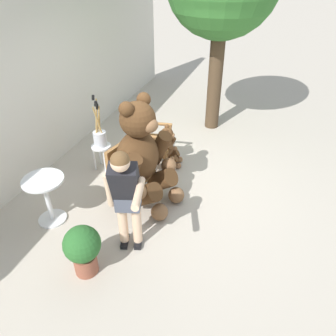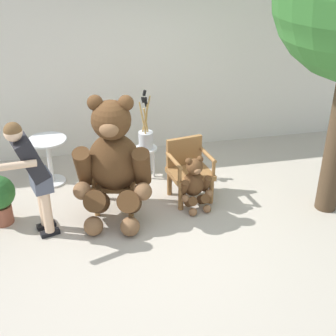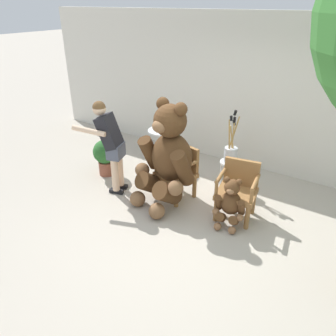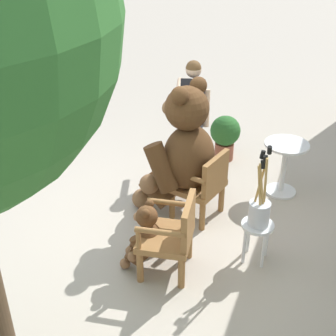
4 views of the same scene
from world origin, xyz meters
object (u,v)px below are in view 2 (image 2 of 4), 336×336
Objects in this scene: wooden_chair_right at (189,168)px; white_stool at (146,154)px; wooden_chair_left at (115,176)px; person_visitor at (32,170)px; brush_bucket at (146,137)px; round_side_table at (49,156)px; teddy_bear_small at (195,184)px; teddy_bear_large at (113,161)px.

white_stool is at bearing 121.59° from wooden_chair_right.
wooden_chair_left is 1.21m from person_visitor.
white_stool is at bearing 66.06° from brush_bucket.
brush_bucket reaches higher than round_side_table.
teddy_bear_small is 2.23m from round_side_table.
brush_bucket is 1.46m from round_side_table.
teddy_bear_large reaches higher than wooden_chair_left.
round_side_table is at bearing 178.12° from white_stool.
brush_bucket is (-0.48, 0.77, 0.18)m from wooden_chair_right.
person_visitor is at bearing -166.83° from wooden_chair_right.
wooden_chair_left is 1.00× the size of wooden_chair_right.
teddy_bear_large is at bearing -119.60° from white_stool.
wooden_chair_left is at bearing 82.57° from teddy_bear_large.
person_visitor is (-0.98, -0.21, 0.10)m from teddy_bear_large.
white_stool is at bearing 115.03° from teddy_bear_small.
wooden_chair_right is 2.09m from round_side_table.
teddy_bear_large is at bearing -97.43° from wooden_chair_left.
wooden_chair_right is 0.30m from teddy_bear_small.
white_stool is 1.45m from round_side_table.
teddy_bear_large is 1.43m from round_side_table.
brush_bucket is at bearing -113.94° from white_stool.
teddy_bear_large is at bearing -51.92° from round_side_table.
wooden_chair_right reaches higher than teddy_bear_small.
brush_bucket is 1.26× the size of round_side_table.
round_side_table is (-0.85, 1.09, -0.37)m from teddy_bear_large.
teddy_bear_large is at bearing -119.60° from brush_bucket.
wooden_chair_right reaches higher than white_stool.
teddy_bear_small is at bearing 5.47° from person_visitor.
person_visitor reaches higher than teddy_bear_small.
teddy_bear_large is 1.01m from person_visitor.
person_visitor is 1.72× the size of brush_bucket.
round_side_table reaches higher than white_stool.
wooden_chair_right reaches higher than round_side_table.
wooden_chair_left is 0.95× the size of brush_bucket.
person_visitor is 1.39m from round_side_table.
teddy_bear_small is at bearing -29.62° from round_side_table.
white_stool is (-0.48, 0.77, -0.11)m from wooden_chair_right.
brush_bucket is (-0.00, -0.00, 0.29)m from white_stool.
teddy_bear_small is at bearing -14.96° from wooden_chair_left.
teddy_bear_large reaches higher than white_stool.
person_visitor is (-2.05, -0.48, 0.46)m from wooden_chair_right.
round_side_table is at bearing 137.25° from wooden_chair_left.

